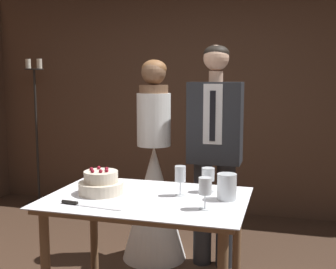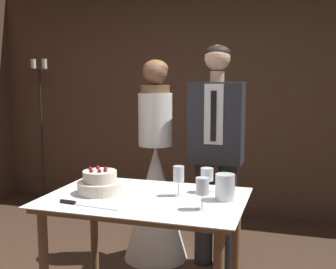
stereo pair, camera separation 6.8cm
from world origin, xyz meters
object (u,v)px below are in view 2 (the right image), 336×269
(groom, at_px, (216,146))
(cake_table, at_px, (145,214))
(candle_stand, at_px, (42,139))
(tiered_cake, at_px, (100,183))
(hurricane_candle, at_px, (225,188))
(wine_glass_far, at_px, (202,187))
(wine_glass_middle, at_px, (179,175))
(wine_glass_near, at_px, (207,176))
(cake_knife, at_px, (77,203))
(bride, at_px, (156,187))

(groom, bearing_deg, cake_table, -105.15)
(candle_stand, bearing_deg, groom, -24.86)
(tiered_cake, relative_size, hurricane_candle, 1.80)
(wine_glass_far, height_order, candle_stand, candle_stand)
(tiered_cake, xyz_separation_m, wine_glass_middle, (0.49, 0.09, 0.07))
(wine_glass_near, distance_m, candle_stand, 3.02)
(tiered_cake, height_order, wine_glass_middle, wine_glass_middle)
(cake_knife, relative_size, wine_glass_middle, 2.06)
(cake_table, height_order, wine_glass_near, wine_glass_near)
(wine_glass_near, distance_m, hurricane_candle, 0.20)
(tiered_cake, relative_size, wine_glass_near, 1.80)
(bride, bearing_deg, wine_glass_near, -50.96)
(wine_glass_near, distance_m, wine_glass_far, 0.36)
(wine_glass_near, relative_size, hurricane_candle, 1.00)
(wine_glass_far, relative_size, candle_stand, 0.10)
(cake_table, relative_size, candle_stand, 0.69)
(cake_knife, height_order, hurricane_candle, hurricane_candle)
(cake_knife, bearing_deg, tiered_cake, 93.03)
(groom, bearing_deg, hurricane_candle, -75.90)
(wine_glass_middle, bearing_deg, wine_glass_near, 40.91)
(cake_table, height_order, tiered_cake, tiered_cake)
(cake_table, relative_size, hurricane_candle, 7.73)
(wine_glass_middle, relative_size, wine_glass_far, 1.04)
(cake_table, relative_size, bride, 0.72)
(wine_glass_far, bearing_deg, cake_table, 160.32)
(wine_glass_far, bearing_deg, bride, 120.58)
(wine_glass_far, bearing_deg, groom, 96.75)
(hurricane_candle, xyz_separation_m, bride, (-0.73, 0.87, -0.27))
(cake_table, distance_m, candle_stand, 2.90)
(cake_table, xyz_separation_m, bride, (-0.26, 0.94, -0.09))
(wine_glass_middle, xyz_separation_m, groom, (0.07, 0.86, 0.05))
(wine_glass_near, relative_size, groom, 0.09)
(cake_knife, relative_size, candle_stand, 0.22)
(wine_glass_far, bearing_deg, wine_glass_middle, 131.29)
(hurricane_candle, distance_m, candle_stand, 3.21)
(wine_glass_middle, bearing_deg, hurricane_candle, -1.74)
(tiered_cake, relative_size, bride, 0.17)
(tiered_cake, distance_m, bride, 0.98)
(cake_table, bearing_deg, wine_glass_near, 32.74)
(bride, xyz_separation_m, groom, (0.51, -0.00, 0.38))
(bride, bearing_deg, groom, -0.06)
(tiered_cake, xyz_separation_m, hurricane_candle, (0.77, 0.08, 0.01))
(bride, xyz_separation_m, candle_stand, (-1.82, 1.08, 0.19))
(groom, relative_size, candle_stand, 1.02)
(hurricane_candle, height_order, bride, bride)
(cake_knife, relative_size, hurricane_candle, 2.44)
(hurricane_candle, bearing_deg, wine_glass_far, -112.52)
(candle_stand, bearing_deg, wine_glass_far, -41.31)
(wine_glass_middle, distance_m, candle_stand, 2.98)
(hurricane_candle, bearing_deg, cake_table, -170.61)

